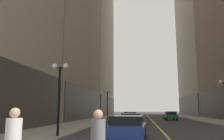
{
  "coord_description": "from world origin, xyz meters",
  "views": [
    {
      "loc": [
        -1.57,
        -3.15,
        1.68
      ],
      "look_at": [
        -4.85,
        23.24,
        6.19
      ],
      "focal_mm": 37.01,
      "sensor_mm": 36.0,
      "label": 1
    }
  ],
  "objects_px": {
    "street_lamp_left_far": "(107,98)",
    "car_blue": "(127,127)",
    "street_lamp_left_near": "(60,82)",
    "car_green": "(170,115)",
    "car_black": "(131,120)",
    "car_navy": "(130,116)"
  },
  "relations": [
    {
      "from": "street_lamp_left_far",
      "to": "car_green",
      "type": "bearing_deg",
      "value": 25.18
    },
    {
      "from": "car_black",
      "to": "car_green",
      "type": "xyz_separation_m",
      "value": [
        5.44,
        17.27,
        0.0
      ]
    },
    {
      "from": "car_black",
      "to": "car_navy",
      "type": "distance_m",
      "value": 10.75
    },
    {
      "from": "car_green",
      "to": "street_lamp_left_far",
      "type": "height_order",
      "value": "street_lamp_left_far"
    },
    {
      "from": "car_green",
      "to": "street_lamp_left_far",
      "type": "xyz_separation_m",
      "value": [
        -9.39,
        -4.41,
        2.54
      ]
    },
    {
      "from": "street_lamp_left_far",
      "to": "car_blue",
      "type": "bearing_deg",
      "value": -78.73
    },
    {
      "from": "car_blue",
      "to": "car_green",
      "type": "xyz_separation_m",
      "value": [
        5.32,
        24.81,
        -0.0
      ]
    },
    {
      "from": "street_lamp_left_near",
      "to": "street_lamp_left_far",
      "type": "bearing_deg",
      "value": 90.0
    },
    {
      "from": "car_blue",
      "to": "car_navy",
      "type": "distance_m",
      "value": 18.29
    },
    {
      "from": "car_green",
      "to": "street_lamp_left_near",
      "type": "relative_size",
      "value": 1.03
    },
    {
      "from": "car_blue",
      "to": "car_green",
      "type": "relative_size",
      "value": 0.98
    },
    {
      "from": "car_blue",
      "to": "car_black",
      "type": "height_order",
      "value": "same"
    },
    {
      "from": "car_navy",
      "to": "street_lamp_left_far",
      "type": "xyz_separation_m",
      "value": [
        -3.42,
        2.12,
        2.54
      ]
    },
    {
      "from": "car_black",
      "to": "car_blue",
      "type": "bearing_deg",
      "value": -89.09
    },
    {
      "from": "car_navy",
      "to": "car_green",
      "type": "distance_m",
      "value": 8.85
    },
    {
      "from": "car_blue",
      "to": "street_lamp_left_far",
      "type": "xyz_separation_m",
      "value": [
        -4.06,
        20.39,
        2.54
      ]
    },
    {
      "from": "car_navy",
      "to": "street_lamp_left_far",
      "type": "distance_m",
      "value": 4.75
    },
    {
      "from": "street_lamp_left_near",
      "to": "street_lamp_left_far",
      "type": "relative_size",
      "value": 1.0
    },
    {
      "from": "car_black",
      "to": "street_lamp_left_far",
      "type": "xyz_separation_m",
      "value": [
        -3.94,
        12.86,
        2.54
      ]
    },
    {
      "from": "car_green",
      "to": "street_lamp_left_near",
      "type": "xyz_separation_m",
      "value": [
        -9.39,
        -24.5,
        2.54
      ]
    },
    {
      "from": "car_green",
      "to": "street_lamp_left_far",
      "type": "bearing_deg",
      "value": -154.82
    },
    {
      "from": "car_blue",
      "to": "car_black",
      "type": "relative_size",
      "value": 1.12
    }
  ]
}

